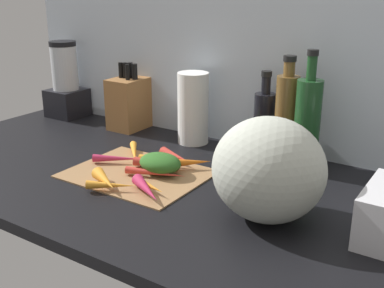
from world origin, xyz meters
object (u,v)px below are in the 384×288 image
(carrot_5, at_px, (155,173))
(knife_block, at_px, (129,103))
(carrot_9, at_px, (154,163))
(bottle_2, at_px, (307,124))
(winter_squash, at_px, (268,170))
(blender_appliance, at_px, (66,85))
(cutting_board, at_px, (137,173))
(carrot_3, at_px, (149,186))
(carrot_7, at_px, (167,161))
(carrot_10, at_px, (186,163))
(carrot_0, at_px, (105,180))
(carrot_8, at_px, (117,159))
(paper_towel_roll, at_px, (193,108))
(carrot_4, at_px, (134,152))
(bottle_1, at_px, (286,117))
(carrot_6, at_px, (175,156))
(bottle_0, at_px, (264,122))
(carrot_2, at_px, (147,189))
(carrot_1, at_px, (111,185))

(carrot_5, relative_size, knife_block, 0.72)
(carrot_9, relative_size, bottle_2, 0.36)
(winter_squash, bearing_deg, blender_appliance, 160.89)
(cutting_board, height_order, knife_block, knife_block)
(carrot_3, xyz_separation_m, carrot_7, (-0.06, 0.17, 0.00))
(carrot_10, xyz_separation_m, blender_appliance, (-0.72, 0.22, 0.10))
(carrot_0, distance_m, knife_block, 0.55)
(carrot_8, xyz_separation_m, paper_towel_roll, (0.07, 0.30, 0.10))
(carrot_4, bearing_deg, winter_squash, -14.73)
(knife_block, relative_size, blender_appliance, 0.81)
(paper_towel_roll, height_order, bottle_1, bottle_1)
(blender_appliance, bearing_deg, paper_towel_roll, -0.03)
(carrot_8, bearing_deg, blender_appliance, 150.35)
(carrot_10, bearing_deg, cutting_board, -134.99)
(carrot_7, xyz_separation_m, bottle_1, (0.26, 0.23, 0.12))
(carrot_6, height_order, blender_appliance, blender_appliance)
(carrot_7, relative_size, bottle_2, 0.50)
(carrot_4, xyz_separation_m, carrot_8, (-0.01, -0.07, 0.00))
(carrot_5, xyz_separation_m, carrot_6, (-0.02, 0.12, 0.01))
(bottle_0, bearing_deg, bottle_1, -19.14)
(carrot_8, distance_m, knife_block, 0.38)
(winter_squash, height_order, knife_block, same)
(carrot_9, height_order, bottle_2, bottle_2)
(carrot_7, distance_m, bottle_1, 0.37)
(carrot_8, xyz_separation_m, knife_block, (-0.21, 0.31, 0.08))
(carrot_3, distance_m, knife_block, 0.58)
(carrot_3, relative_size, carrot_6, 1.01)
(carrot_7, xyz_separation_m, carrot_8, (-0.14, -0.07, -0.00))
(carrot_2, xyz_separation_m, bottle_1, (0.18, 0.43, 0.11))
(carrot_5, relative_size, bottle_0, 0.66)
(carrot_1, xyz_separation_m, bottle_1, (0.28, 0.45, 0.12))
(carrot_9, relative_size, winter_squash, 0.48)
(carrot_9, xyz_separation_m, blender_appliance, (-0.64, 0.27, 0.11))
(cutting_board, bearing_deg, carrot_10, 45.01)
(carrot_10, height_order, bottle_0, bottle_0)
(paper_towel_roll, bearing_deg, blender_appliance, 179.97)
(carrot_7, distance_m, carrot_9, 0.04)
(carrot_0, distance_m, paper_towel_roll, 0.45)
(blender_appliance, height_order, bottle_0, blender_appliance)
(carrot_2, bearing_deg, carrot_7, 111.83)
(carrot_1, xyz_separation_m, carrot_4, (-0.11, 0.22, -0.00))
(cutting_board, relative_size, bottle_1, 1.19)
(carrot_1, height_order, bottle_1, bottle_1)
(knife_block, bearing_deg, cutting_board, -47.03)
(carrot_2, bearing_deg, bottle_0, 77.18)
(carrot_1, bearing_deg, carrot_10, 70.60)
(carrot_4, xyz_separation_m, winter_squash, (0.50, -0.13, 0.10))
(winter_squash, bearing_deg, carrot_0, -168.44)
(knife_block, bearing_deg, carrot_2, -45.67)
(blender_appliance, distance_m, bottle_0, 0.84)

